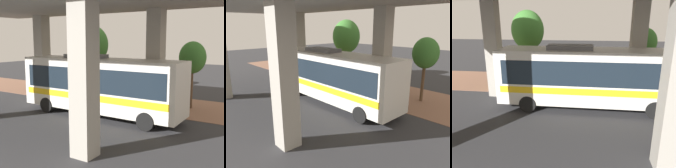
% 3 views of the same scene
% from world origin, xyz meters
% --- Properties ---
extents(ground_plane, '(80.00, 80.00, 0.00)m').
position_xyz_m(ground_plane, '(0.00, 0.00, 0.00)').
color(ground_plane, '#2D2D30').
rests_on(ground_plane, ground).
extents(sidewalk_strip, '(6.00, 40.00, 0.02)m').
position_xyz_m(sidewalk_strip, '(-3.00, 0.00, 0.01)').
color(sidewalk_strip, '#845B47').
rests_on(sidewalk_strip, ground).
extents(bus, '(2.63, 10.64, 3.86)m').
position_xyz_m(bus, '(2.03, 1.74, 2.08)').
color(bus, silver).
rests_on(bus, ground).
extents(fire_hydrant, '(0.54, 0.26, 1.03)m').
position_xyz_m(fire_hydrant, '(-1.30, -2.00, 0.52)').
color(fire_hydrant, gold).
rests_on(fire_hydrant, ground).
extents(planter_front, '(1.50, 1.50, 1.80)m').
position_xyz_m(planter_front, '(-1.93, 1.31, 0.89)').
color(planter_front, '#9E998E').
rests_on(planter_front, ground).
extents(planter_middle, '(1.52, 1.52, 1.92)m').
position_xyz_m(planter_middle, '(-1.48, -3.59, 0.98)').
color(planter_middle, '#9E998E').
rests_on(planter_middle, ground).
extents(planter_back, '(1.24, 1.24, 1.60)m').
position_xyz_m(planter_back, '(-0.80, -0.80, 0.78)').
color(planter_back, '#9E998E').
rests_on(planter_back, ground).
extents(planter_extra, '(1.25, 1.25, 1.64)m').
position_xyz_m(planter_extra, '(-1.38, -5.31, 0.83)').
color(planter_extra, '#9E998E').
rests_on(planter_extra, ground).
extents(street_tree_near, '(1.83, 1.83, 4.66)m').
position_xyz_m(street_tree_near, '(-2.98, 5.99, 3.52)').
color(street_tree_near, brown).
rests_on(street_tree_near, ground).
extents(street_tree_far, '(2.93, 2.93, 6.06)m').
position_xyz_m(street_tree_far, '(-4.93, -3.90, 4.30)').
color(street_tree_far, brown).
rests_on(street_tree_far, ground).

